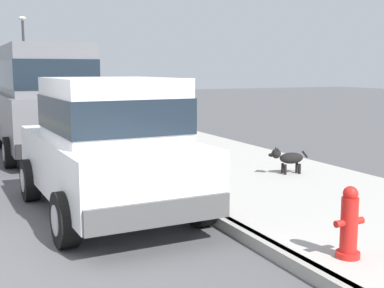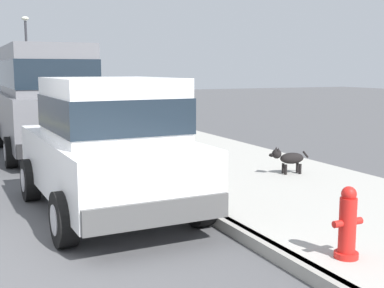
# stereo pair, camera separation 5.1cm
# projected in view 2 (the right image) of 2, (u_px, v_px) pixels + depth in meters

# --- Properties ---
(curb) EXTENTS (0.16, 64.00, 0.14)m
(curb) POSITION_uv_depth(u_px,v_px,m) (232.00, 228.00, 6.21)
(curb) COLOR gray
(curb) RESTS_ON ground
(sidewalk) EXTENTS (3.60, 64.00, 0.14)m
(sidewalk) POSITION_uv_depth(u_px,v_px,m) (347.00, 211.00, 6.96)
(sidewalk) COLOR #A8A59E
(sidewalk) RESTS_ON ground
(car_white_hatchback) EXTENTS (2.04, 3.85, 1.88)m
(car_white_hatchback) POSITION_uv_depth(u_px,v_px,m) (108.00, 144.00, 6.93)
(car_white_hatchback) COLOR white
(car_white_hatchback) RESTS_ON ground
(car_grey_van) EXTENTS (2.14, 4.90, 2.52)m
(car_grey_van) POSITION_uv_depth(u_px,v_px,m) (45.00, 95.00, 11.89)
(car_grey_van) COLOR slate
(car_grey_van) RESTS_ON ground
(car_silver_sedan) EXTENTS (2.16, 4.66, 1.92)m
(car_silver_sedan) POSITION_uv_depth(u_px,v_px,m) (16.00, 99.00, 17.34)
(car_silver_sedan) COLOR #BCBCC1
(car_silver_sedan) RESTS_ON ground
(car_black_van) EXTENTS (2.20, 4.93, 2.52)m
(car_black_van) POSITION_uv_depth(u_px,v_px,m) (2.00, 83.00, 22.23)
(car_black_van) COLOR black
(car_black_van) RESTS_ON ground
(dog_black) EXTENTS (0.75, 0.29, 0.49)m
(dog_black) POSITION_uv_depth(u_px,v_px,m) (288.00, 158.00, 9.02)
(dog_black) COLOR black
(dog_black) RESTS_ON sidewalk
(fire_hydrant) EXTENTS (0.34, 0.24, 0.72)m
(fire_hydrant) POSITION_uv_depth(u_px,v_px,m) (347.00, 225.00, 4.99)
(fire_hydrant) COLOR red
(fire_hydrant) RESTS_ON sidewalk
(street_lamp) EXTENTS (0.36, 0.36, 4.42)m
(street_lamp) POSITION_uv_depth(u_px,v_px,m) (27.00, 50.00, 25.28)
(street_lamp) COLOR #2D2D33
(street_lamp) RESTS_ON sidewalk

